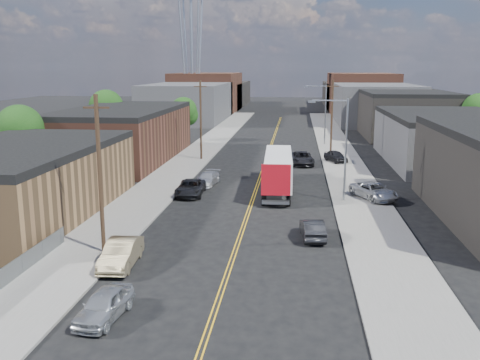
% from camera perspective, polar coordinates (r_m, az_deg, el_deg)
% --- Properties ---
extents(ground, '(260.00, 260.00, 0.00)m').
position_cam_1_polar(ground, '(81.96, 3.38, 3.83)').
color(ground, black).
rests_on(ground, ground).
extents(centerline, '(0.32, 120.00, 0.01)m').
position_cam_1_polar(centerline, '(67.16, 2.77, 2.04)').
color(centerline, gold).
rests_on(centerline, ground).
extents(sidewalk_left, '(5.00, 140.00, 0.15)m').
position_cam_1_polar(sidewalk_left, '(68.34, -5.22, 2.23)').
color(sidewalk_left, slate).
rests_on(sidewalk_left, ground).
extents(sidewalk_right, '(5.00, 140.00, 0.15)m').
position_cam_1_polar(sidewalk_right, '(67.29, 10.87, 1.91)').
color(sidewalk_right, slate).
rests_on(sidewalk_right, ground).
extents(warehouse_tan, '(12.00, 22.00, 5.60)m').
position_cam_1_polar(warehouse_tan, '(45.56, -22.61, -0.07)').
color(warehouse_tan, brown).
rests_on(warehouse_tan, ground).
extents(warehouse_brown, '(12.00, 26.00, 6.60)m').
position_cam_1_polar(warehouse_brown, '(69.09, -12.39, 4.81)').
color(warehouse_brown, '#532D21').
rests_on(warehouse_brown, ground).
extents(industrial_right_b, '(14.00, 24.00, 6.10)m').
position_cam_1_polar(industrial_right_b, '(70.01, 21.18, 4.17)').
color(industrial_right_b, '#333335').
rests_on(industrial_right_b, ground).
extents(industrial_right_c, '(14.00, 22.00, 7.60)m').
position_cam_1_polar(industrial_right_c, '(95.14, 17.22, 6.75)').
color(industrial_right_c, black).
rests_on(industrial_right_c, ground).
extents(skyline_left_a, '(16.00, 30.00, 8.00)m').
position_cam_1_polar(skyline_left_a, '(118.70, -5.55, 8.26)').
color(skyline_left_a, '#333335').
rests_on(skyline_left_a, ground).
extents(skyline_right_a, '(16.00, 30.00, 8.00)m').
position_cam_1_polar(skyline_right_a, '(117.42, 14.14, 7.92)').
color(skyline_right_a, '#333335').
rests_on(skyline_right_a, ground).
extents(skyline_left_b, '(16.00, 26.00, 10.00)m').
position_cam_1_polar(skyline_left_b, '(143.19, -3.54, 9.32)').
color(skyline_left_b, '#532D21').
rests_on(skyline_left_b, ground).
extents(skyline_right_b, '(16.00, 26.00, 10.00)m').
position_cam_1_polar(skyline_right_b, '(142.13, 12.78, 9.03)').
color(skyline_right_b, '#532D21').
rests_on(skyline_right_b, ground).
extents(skyline_left_c, '(16.00, 40.00, 7.00)m').
position_cam_1_polar(skyline_left_c, '(162.99, -2.35, 9.13)').
color(skyline_left_c, black).
rests_on(skyline_left_c, ground).
extents(skyline_right_c, '(16.00, 40.00, 7.00)m').
position_cam_1_polar(skyline_right_c, '(162.06, 11.95, 8.86)').
color(skyline_right_c, black).
rests_on(skyline_right_c, ground).
extents(streetlight_near, '(3.39, 0.25, 9.00)m').
position_cam_1_polar(streetlight_near, '(46.63, 10.76, 4.05)').
color(streetlight_near, gray).
rests_on(streetlight_near, ground).
extents(streetlight_far, '(3.39, 0.25, 9.00)m').
position_cam_1_polar(streetlight_far, '(81.38, 8.82, 7.43)').
color(streetlight_far, gray).
rests_on(streetlight_far, ground).
extents(utility_pole_left_near, '(1.60, 0.26, 10.00)m').
position_cam_1_polar(utility_pole_left_near, '(33.89, -14.73, 0.61)').
color(utility_pole_left_near, black).
rests_on(utility_pole_left_near, ground).
extents(utility_pole_left_far, '(1.60, 0.26, 10.00)m').
position_cam_1_polar(utility_pole_left_far, '(67.43, -4.21, 6.46)').
color(utility_pole_left_far, black).
rests_on(utility_pole_left_far, ground).
extents(utility_pole_right, '(1.60, 0.26, 10.00)m').
position_cam_1_polar(utility_pole_right, '(69.49, 9.76, 6.48)').
color(utility_pole_right, black).
rests_on(utility_pole_right, ground).
extents(tree_left_near, '(4.85, 4.76, 7.91)m').
position_cam_1_polar(tree_left_near, '(58.43, -22.36, 4.78)').
color(tree_left_near, black).
rests_on(tree_left_near, ground).
extents(tree_left_mid, '(5.10, 5.04, 8.37)m').
position_cam_1_polar(tree_left_mid, '(81.16, -14.03, 7.31)').
color(tree_left_mid, black).
rests_on(tree_left_mid, ground).
extents(tree_left_far, '(4.35, 4.20, 6.97)m').
position_cam_1_polar(tree_left_far, '(85.20, -5.99, 7.19)').
color(tree_left_far, black).
rests_on(tree_left_far, ground).
extents(tree_right_far, '(4.85, 4.76, 7.91)m').
position_cam_1_polar(tree_right_far, '(85.45, 24.14, 6.64)').
color(tree_right_far, black).
rests_on(tree_right_far, ground).
extents(semi_truck, '(2.77, 14.32, 3.73)m').
position_cam_1_polar(semi_truck, '(51.22, 4.16, 1.30)').
color(semi_truck, silver).
rests_on(semi_truck, ground).
extents(car_left_a, '(2.09, 4.24, 1.39)m').
position_cam_1_polar(car_left_a, '(26.38, -14.29, -12.80)').
color(car_left_a, '#B6BABC').
rests_on(car_left_a, ground).
extents(car_left_b, '(1.91, 4.87, 1.58)m').
position_cam_1_polar(car_left_b, '(32.61, -12.57, -7.66)').
color(car_left_b, '#7E7152').
rests_on(car_left_b, ground).
extents(car_left_c, '(2.59, 5.22, 1.42)m').
position_cam_1_polar(car_left_c, '(49.23, -5.31, -0.84)').
color(car_left_c, black).
rests_on(car_left_c, ground).
extents(car_left_d, '(2.38, 4.62, 1.28)m').
position_cam_1_polar(car_left_d, '(53.43, -3.50, 0.14)').
color(car_left_d, '#B6B8BC').
rests_on(car_left_d, ground).
extents(car_right_oncoming, '(1.82, 4.24, 1.36)m').
position_cam_1_polar(car_right_oncoming, '(37.18, 7.74, -5.19)').
color(car_right_oncoming, black).
rests_on(car_right_oncoming, ground).
extents(car_right_lot_a, '(4.41, 5.67, 1.43)m').
position_cam_1_polar(car_right_lot_a, '(48.56, 14.11, -1.14)').
color(car_right_lot_a, '#ACAEB1').
rests_on(car_right_lot_a, sidewalk_right).
extents(car_right_lot_c, '(3.10, 4.36, 1.38)m').
position_cam_1_polar(car_right_lot_c, '(66.71, 10.18, 2.52)').
color(car_right_lot_c, black).
rests_on(car_right_lot_c, sidewalk_right).
extents(car_ahead_truck, '(3.08, 5.78, 1.55)m').
position_cam_1_polar(car_ahead_truck, '(64.92, 6.62, 2.31)').
color(car_ahead_truck, black).
rests_on(car_ahead_truck, ground).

